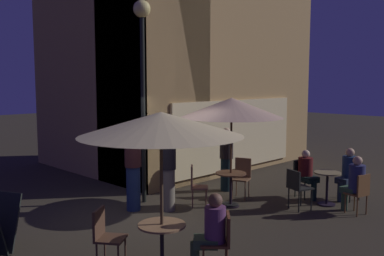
# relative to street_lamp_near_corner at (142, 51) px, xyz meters

# --- Properties ---
(ground_plane) EXTENTS (60.00, 60.00, 0.00)m
(ground_plane) POSITION_rel_street_lamp_near_corner_xyz_m (-0.68, -0.84, -3.55)
(ground_plane) COLOR #312A20
(cafe_building) EXTENTS (7.71, 6.27, 9.46)m
(cafe_building) POSITION_rel_street_lamp_near_corner_xyz_m (3.12, 2.41, 1.17)
(cafe_building) COLOR tan
(cafe_building) RESTS_ON ground
(street_lamp_near_corner) EXTENTS (0.40, 0.40, 4.71)m
(street_lamp_near_corner) POSITION_rel_street_lamp_near_corner_xyz_m (0.00, 0.00, 0.00)
(street_lamp_near_corner) COLOR black
(street_lamp_near_corner) RESTS_ON ground
(cafe_table_0) EXTENTS (0.70, 0.70, 0.79)m
(cafe_table_0) POSITION_rel_street_lamp_near_corner_xyz_m (1.19, -1.69, -2.99)
(cafe_table_0) COLOR black
(cafe_table_0) RESTS_ON ground
(cafe_table_1) EXTENTS (0.72, 0.72, 0.76)m
(cafe_table_1) POSITION_rel_street_lamp_near_corner_xyz_m (-2.19, -3.18, -3.01)
(cafe_table_1) COLOR black
(cafe_table_1) RESTS_ON ground
(cafe_table_2) EXTENTS (0.61, 0.61, 0.78)m
(cafe_table_2) POSITION_rel_street_lamp_near_corner_xyz_m (2.86, -3.19, -3.04)
(cafe_table_2) COLOR black
(cafe_table_2) RESTS_ON ground
(patio_umbrella_0) EXTENTS (2.32, 2.32, 2.50)m
(patio_umbrella_0) POSITION_rel_street_lamp_near_corner_xyz_m (1.19, -1.69, -1.28)
(patio_umbrella_0) COLOR black
(patio_umbrella_0) RESTS_ON ground
(patio_umbrella_1) EXTENTS (2.41, 2.41, 2.43)m
(patio_umbrella_1) POSITION_rel_street_lamp_near_corner_xyz_m (-2.19, -3.18, -1.31)
(patio_umbrella_1) COLOR black
(patio_umbrella_1) RESTS_ON ground
(cafe_chair_0) EXTENTS (0.55, 0.55, 0.94)m
(cafe_chair_0) POSITION_rel_street_lamp_near_corner_xyz_m (0.62, -1.11, -3.00)
(cafe_chair_0) COLOR brown
(cafe_chair_0) RESTS_ON ground
(cafe_chair_1) EXTENTS (0.53, 0.53, 0.97)m
(cafe_chair_1) POSITION_rel_street_lamp_near_corner_xyz_m (1.99, -1.37, -2.97)
(cafe_chair_1) COLOR brown
(cafe_chair_1) RESTS_ON ground
(cafe_chair_2) EXTENTS (0.59, 0.59, 0.94)m
(cafe_chair_2) POSITION_rel_street_lamp_near_corner_xyz_m (-2.71, -2.46, -2.98)
(cafe_chair_2) COLOR #4C3122
(cafe_chair_2) RESTS_ON ground
(cafe_chair_3) EXTENTS (0.60, 0.60, 0.92)m
(cafe_chair_3) POSITION_rel_street_lamp_near_corner_xyz_m (-1.59, -3.82, -2.99)
(cafe_chair_3) COLOR #5A311E
(cafe_chair_3) RESTS_ON ground
(cafe_chair_4) EXTENTS (0.50, 0.50, 0.92)m
(cafe_chair_4) POSITION_rel_street_lamp_near_corner_xyz_m (3.07, -2.42, -3.00)
(cafe_chair_4) COLOR black
(cafe_chair_4) RESTS_ON ground
(cafe_chair_5) EXTENTS (0.56, 0.56, 0.91)m
(cafe_chair_5) POSITION_rel_street_lamp_near_corner_xyz_m (2.03, -2.91, -2.99)
(cafe_chair_5) COLOR black
(cafe_chair_5) RESTS_ON ground
(cafe_chair_6) EXTENTS (0.46, 0.46, 0.89)m
(cafe_chair_6) POSITION_rel_street_lamp_near_corner_xyz_m (2.66, -4.05, -3.02)
(cafe_chair_6) COLOR brown
(cafe_chair_6) RESTS_ON ground
(cafe_chair_7) EXTENTS (0.52, 0.52, 0.95)m
(cafe_chair_7) POSITION_rel_street_lamp_near_corner_xyz_m (3.73, -3.38, -2.99)
(cafe_chair_7) COLOR black
(cafe_chair_7) RESTS_ON ground
(patron_seated_0) EXTENTS (0.49, 0.50, 1.23)m
(patron_seated_0) POSITION_rel_street_lamp_near_corner_xyz_m (-1.69, -3.71, -2.85)
(patron_seated_0) COLOR #314631
(patron_seated_0) RESTS_ON ground
(patron_seated_1) EXTENTS (0.44, 0.54, 1.20)m
(patron_seated_1) POSITION_rel_street_lamp_near_corner_xyz_m (3.04, -2.56, -2.87)
(patron_seated_1) COLOR black
(patron_seated_1) RESTS_ON ground
(patron_seated_2) EXTENTS (0.41, 0.53, 1.27)m
(patron_seated_2) POSITION_rel_street_lamp_near_corner_xyz_m (2.69, -3.92, -2.84)
(patron_seated_2) COLOR #2E4A33
(patron_seated_2) RESTS_ON ground
(patron_seated_3) EXTENTS (0.53, 0.41, 1.27)m
(patron_seated_3) POSITION_rel_street_lamp_near_corner_xyz_m (3.58, -3.35, -2.83)
(patron_seated_3) COLOR #222E43
(patron_seated_3) RESTS_ON ground
(patron_standing_4) EXTENTS (0.33, 0.33, 1.74)m
(patron_standing_4) POSITION_rel_street_lamp_near_corner_xyz_m (-0.03, -0.91, -2.68)
(patron_standing_4) COLOR #726A59
(patron_standing_4) RESTS_ON ground
(patron_standing_5) EXTENTS (0.36, 0.36, 1.82)m
(patron_standing_5) POSITION_rel_street_lamp_near_corner_xyz_m (-0.57, -0.34, -2.64)
(patron_standing_5) COLOR navy
(patron_standing_5) RESTS_ON ground
(patron_standing_6) EXTENTS (0.35, 0.35, 1.67)m
(patron_standing_6) POSITION_rel_street_lamp_near_corner_xyz_m (2.20, -0.68, -2.71)
(patron_standing_6) COLOR black
(patron_standing_6) RESTS_ON ground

